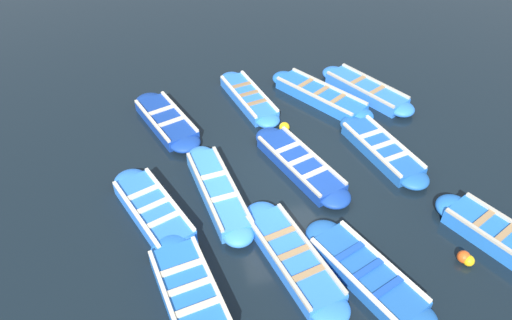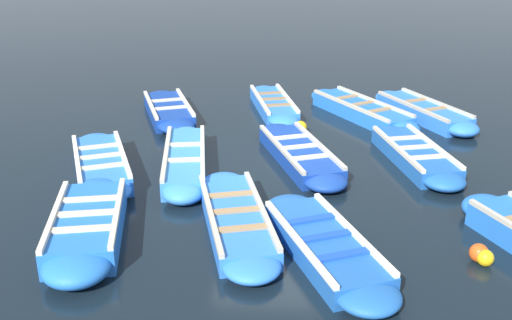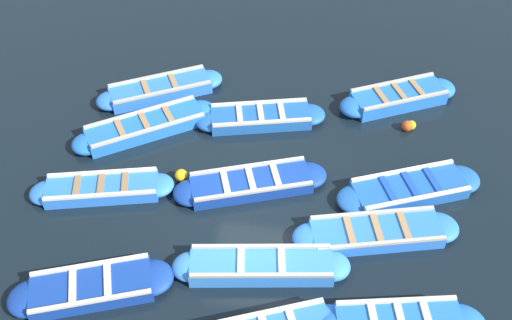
{
  "view_description": "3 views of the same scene",
  "coord_description": "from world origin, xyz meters",
  "px_view_note": "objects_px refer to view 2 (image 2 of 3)",
  "views": [
    {
      "loc": [
        2.6,
        9.03,
        8.56
      ],
      "look_at": [
        0.77,
        -0.23,
        0.52
      ],
      "focal_mm": 35.0,
      "sensor_mm": 36.0,
      "label": 1
    },
    {
      "loc": [
        -0.53,
        10.93,
        4.59
      ],
      "look_at": [
        0.42,
        0.36,
        0.25
      ],
      "focal_mm": 42.0,
      "sensor_mm": 36.0,
      "label": 2
    },
    {
      "loc": [
        8.69,
        1.44,
        10.32
      ],
      "look_at": [
        -0.98,
        -0.24,
        0.35
      ],
      "focal_mm": 42.0,
      "sensor_mm": 36.0,
      "label": 3
    }
  ],
  "objects_px": {
    "boat_stern_in": "(325,246)",
    "buoy_white_drifting": "(485,258)",
    "boat_tucked": "(423,112)",
    "buoy_yellow_far": "(479,253)",
    "buoy_orange_near": "(300,127)",
    "boat_outer_left": "(185,161)",
    "boat_far_corner": "(101,165)",
    "boat_end_of_row": "(361,111)",
    "boat_near_quay": "(236,219)",
    "boat_alongside": "(87,226)",
    "boat_bow_out": "(168,110)",
    "boat_centre": "(273,105)",
    "boat_broadside": "(414,155)",
    "boat_outer_right": "(299,154)"
  },
  "relations": [
    {
      "from": "boat_bow_out",
      "to": "boat_stern_in",
      "type": "bearing_deg",
      "value": 121.04
    },
    {
      "from": "buoy_yellow_far",
      "to": "boat_outer_left",
      "type": "bearing_deg",
      "value": -31.22
    },
    {
      "from": "boat_stern_in",
      "to": "buoy_orange_near",
      "type": "bearing_deg",
      "value": -84.92
    },
    {
      "from": "buoy_white_drifting",
      "to": "boat_outer_left",
      "type": "bearing_deg",
      "value": -31.74
    },
    {
      "from": "boat_broadside",
      "to": "boat_stern_in",
      "type": "bearing_deg",
      "value": 63.76
    },
    {
      "from": "boat_outer_left",
      "to": "boat_end_of_row",
      "type": "xyz_separation_m",
      "value": [
        -3.65,
        -3.57,
        -0.0
      ]
    },
    {
      "from": "boat_outer_left",
      "to": "buoy_orange_near",
      "type": "bearing_deg",
      "value": -134.17
    },
    {
      "from": "boat_broadside",
      "to": "boat_outer_left",
      "type": "bearing_deg",
      "value": 9.73
    },
    {
      "from": "boat_alongside",
      "to": "boat_broadside",
      "type": "bearing_deg",
      "value": -147.0
    },
    {
      "from": "boat_centre",
      "to": "boat_broadside",
      "type": "xyz_separation_m",
      "value": [
        -3.03,
        3.15,
        0.0
      ]
    },
    {
      "from": "boat_stern_in",
      "to": "buoy_yellow_far",
      "type": "bearing_deg",
      "value": -179.11
    },
    {
      "from": "boat_near_quay",
      "to": "boat_outer_left",
      "type": "bearing_deg",
      "value": -60.62
    },
    {
      "from": "buoy_white_drifting",
      "to": "boat_bow_out",
      "type": "bearing_deg",
      "value": -46.29
    },
    {
      "from": "boat_bow_out",
      "to": "boat_broadside",
      "type": "xyz_separation_m",
      "value": [
        -5.57,
        2.44,
        -0.0
      ]
    },
    {
      "from": "boat_alongside",
      "to": "buoy_white_drifting",
      "type": "relative_size",
      "value": 14.03
    },
    {
      "from": "boat_tucked",
      "to": "boat_centre",
      "type": "bearing_deg",
      "value": -4.74
    },
    {
      "from": "boat_alongside",
      "to": "boat_far_corner",
      "type": "height_order",
      "value": "boat_alongside"
    },
    {
      "from": "boat_bow_out",
      "to": "boat_far_corner",
      "type": "xyz_separation_m",
      "value": [
        0.5,
        3.56,
        0.02
      ]
    },
    {
      "from": "boat_centre",
      "to": "boat_far_corner",
      "type": "height_order",
      "value": "boat_far_corner"
    },
    {
      "from": "boat_alongside",
      "to": "boat_near_quay",
      "type": "distance_m",
      "value": 2.28
    },
    {
      "from": "boat_outer_right",
      "to": "boat_far_corner",
      "type": "bearing_deg",
      "value": 14.35
    },
    {
      "from": "boat_outer_right",
      "to": "boat_alongside",
      "type": "bearing_deg",
      "value": 46.94
    },
    {
      "from": "boat_far_corner",
      "to": "boat_near_quay",
      "type": "distance_m",
      "value": 3.42
    },
    {
      "from": "boat_tucked",
      "to": "boat_outer_left",
      "type": "height_order",
      "value": "boat_outer_left"
    },
    {
      "from": "boat_tucked",
      "to": "boat_broadside",
      "type": "bearing_deg",
      "value": 77.38
    },
    {
      "from": "boat_outer_left",
      "to": "buoy_white_drifting",
      "type": "bearing_deg",
      "value": 148.26
    },
    {
      "from": "boat_centre",
      "to": "boat_outer_right",
      "type": "relative_size",
      "value": 0.92
    },
    {
      "from": "boat_centre",
      "to": "boat_tucked",
      "type": "distance_m",
      "value": 3.68
    },
    {
      "from": "boat_far_corner",
      "to": "buoy_yellow_far",
      "type": "height_order",
      "value": "boat_far_corner"
    },
    {
      "from": "buoy_orange_near",
      "to": "buoy_yellow_far",
      "type": "bearing_deg",
      "value": 117.05
    },
    {
      "from": "boat_far_corner",
      "to": "buoy_white_drifting",
      "type": "relative_size",
      "value": 14.05
    },
    {
      "from": "boat_tucked",
      "to": "boat_outer_left",
      "type": "xyz_separation_m",
      "value": [
        5.14,
        3.62,
        0.0
      ]
    },
    {
      "from": "boat_outer_left",
      "to": "boat_near_quay",
      "type": "height_order",
      "value": "boat_outer_left"
    },
    {
      "from": "boat_outer_left",
      "to": "boat_tucked",
      "type": "bearing_deg",
      "value": -144.86
    },
    {
      "from": "boat_end_of_row",
      "to": "buoy_white_drifting",
      "type": "relative_size",
      "value": 14.36
    },
    {
      "from": "boat_centre",
      "to": "boat_near_quay",
      "type": "height_order",
      "value": "boat_centre"
    },
    {
      "from": "boat_stern_in",
      "to": "buoy_white_drifting",
      "type": "height_order",
      "value": "boat_stern_in"
    },
    {
      "from": "buoy_orange_near",
      "to": "boat_broadside",
      "type": "bearing_deg",
      "value": 147.24
    },
    {
      "from": "boat_far_corner",
      "to": "buoy_white_drifting",
      "type": "xyz_separation_m",
      "value": [
        -6.47,
        2.69,
        -0.05
      ]
    },
    {
      "from": "boat_end_of_row",
      "to": "boat_near_quay",
      "type": "distance_m",
      "value": 6.3
    },
    {
      "from": "boat_centre",
      "to": "buoy_yellow_far",
      "type": "xyz_separation_m",
      "value": [
        -3.37,
        6.86,
        -0.02
      ]
    },
    {
      "from": "boat_stern_in",
      "to": "buoy_white_drifting",
      "type": "distance_m",
      "value": 2.25
    },
    {
      "from": "boat_alongside",
      "to": "boat_tucked",
      "type": "height_order",
      "value": "boat_alongside"
    },
    {
      "from": "boat_outer_left",
      "to": "boat_far_corner",
      "type": "xyz_separation_m",
      "value": [
        1.56,
        0.35,
        -0.0
      ]
    },
    {
      "from": "boat_alongside",
      "to": "boat_outer_left",
      "type": "relative_size",
      "value": 0.93
    },
    {
      "from": "boat_stern_in",
      "to": "boat_alongside",
      "type": "bearing_deg",
      "value": -3.22
    },
    {
      "from": "boat_stern_in",
      "to": "boat_tucked",
      "type": "bearing_deg",
      "value": -110.64
    },
    {
      "from": "boat_bow_out",
      "to": "boat_centre",
      "type": "height_order",
      "value": "boat_bow_out"
    },
    {
      "from": "boat_tucked",
      "to": "buoy_yellow_far",
      "type": "xyz_separation_m",
      "value": [
        0.29,
        6.56,
        -0.04
      ]
    },
    {
      "from": "boat_tucked",
      "to": "boat_outer_right",
      "type": "distance_m",
      "value": 4.2
    }
  ]
}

